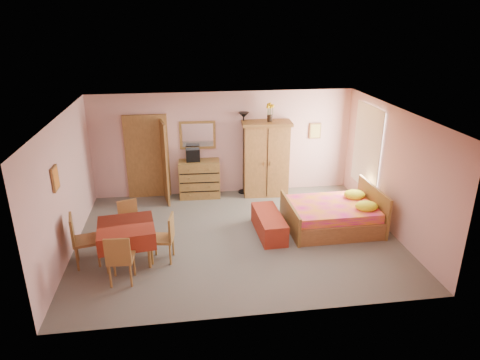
{
  "coord_description": "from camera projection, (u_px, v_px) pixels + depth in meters",
  "views": [
    {
      "loc": [
        -1.05,
        -7.79,
        4.29
      ],
      "look_at": [
        0.1,
        0.3,
        1.15
      ],
      "focal_mm": 32.0,
      "sensor_mm": 36.0,
      "label": 1
    }
  ],
  "objects": [
    {
      "name": "wall_right",
      "position": [
        393.0,
        171.0,
        8.84
      ],
      "size": [
        0.1,
        5.0,
        2.6
      ],
      "primitive_type": "cube",
      "color": "#D39E99",
      "rests_on": "floor"
    },
    {
      "name": "dining_table",
      "position": [
        127.0,
        243.0,
        7.92
      ],
      "size": [
        1.13,
        1.13,
        0.74
      ],
      "primitive_type": "cube",
      "rotation": [
        0.0,
        0.0,
        0.13
      ],
      "color": "maroon",
      "rests_on": "floor"
    },
    {
      "name": "chest_of_drawers",
      "position": [
        200.0,
        179.0,
        10.72
      ],
      "size": [
        1.03,
        0.54,
        0.95
      ],
      "primitive_type": "cube",
      "rotation": [
        0.0,
        0.0,
        -0.04
      ],
      "color": "olive",
      "rests_on": "floor"
    },
    {
      "name": "picture_left",
      "position": [
        55.0,
        178.0,
        7.29
      ],
      "size": [
        0.04,
        0.32,
        0.42
      ],
      "primitive_type": "cube",
      "color": "orange",
      "rests_on": "wall_left"
    },
    {
      "name": "wall_mirror",
      "position": [
        198.0,
        135.0,
        10.53
      ],
      "size": [
        0.89,
        0.08,
        0.7
      ],
      "primitive_type": "cube",
      "rotation": [
        0.0,
        0.0,
        -0.04
      ],
      "color": "white",
      "rests_on": "wall_back"
    },
    {
      "name": "wall_front",
      "position": [
        261.0,
        240.0,
        6.1
      ],
      "size": [
        6.5,
        0.1,
        2.6
      ],
      "primitive_type": "cube",
      "color": "#D39E99",
      "rests_on": "floor"
    },
    {
      "name": "picture_back",
      "position": [
        315.0,
        131.0,
        10.92
      ],
      "size": [
        0.3,
        0.04,
        0.4
      ],
      "primitive_type": "cube",
      "color": "#D8BF59",
      "rests_on": "wall_back"
    },
    {
      "name": "stereo",
      "position": [
        193.0,
        155.0,
        10.48
      ],
      "size": [
        0.34,
        0.25,
        0.31
      ],
      "primitive_type": "cube",
      "rotation": [
        0.0,
        0.0,
        0.02
      ],
      "color": "black",
      "rests_on": "chest_of_drawers"
    },
    {
      "name": "bed",
      "position": [
        332.0,
        209.0,
        9.13
      ],
      "size": [
        1.95,
        1.54,
        0.89
      ],
      "primitive_type": "cube",
      "rotation": [
        0.0,
        0.0,
        0.01
      ],
      "color": "#E31691",
      "rests_on": "floor"
    },
    {
      "name": "wall_back",
      "position": [
        224.0,
        144.0,
        10.72
      ],
      "size": [
        6.5,
        0.1,
        2.6
      ],
      "primitive_type": "cube",
      "color": "#D39E99",
      "rests_on": "floor"
    },
    {
      "name": "bench",
      "position": [
        269.0,
        224.0,
        8.96
      ],
      "size": [
        0.54,
        1.35,
        0.44
      ],
      "primitive_type": "cube",
      "rotation": [
        0.0,
        0.0,
        0.04
      ],
      "color": "maroon",
      "rests_on": "floor"
    },
    {
      "name": "window",
      "position": [
        367.0,
        147.0,
        9.89
      ],
      "size": [
        0.08,
        1.4,
        1.95
      ],
      "primitive_type": "cube",
      "color": "white",
      "rests_on": "wall_right"
    },
    {
      "name": "floor",
      "position": [
        237.0,
        237.0,
        8.88
      ],
      "size": [
        6.5,
        6.5,
        0.0
      ],
      "primitive_type": "plane",
      "color": "slate",
      "rests_on": "ground"
    },
    {
      "name": "wall_left",
      "position": [
        65.0,
        187.0,
        7.99
      ],
      "size": [
        0.1,
        5.0,
        2.6
      ],
      "primitive_type": "cube",
      "color": "#D39E99",
      "rests_on": "floor"
    },
    {
      "name": "chair_west",
      "position": [
        86.0,
        240.0,
        7.75
      ],
      "size": [
        0.54,
        0.54,
        1.0
      ],
      "primitive_type": "cube",
      "rotation": [
        0.0,
        0.0,
        -1.35
      ],
      "color": "brown",
      "rests_on": "floor"
    },
    {
      "name": "doorway",
      "position": [
        148.0,
        158.0,
        10.55
      ],
      "size": [
        1.06,
        0.12,
        2.15
      ],
      "primitive_type": "cube",
      "color": "#9E6B35",
      "rests_on": "floor"
    },
    {
      "name": "chair_north",
      "position": [
        131.0,
        223.0,
        8.53
      ],
      "size": [
        0.5,
        0.5,
        0.86
      ],
      "primitive_type": "cube",
      "rotation": [
        0.0,
        0.0,
        3.47
      ],
      "color": "#A26E37",
      "rests_on": "floor"
    },
    {
      "name": "chair_east",
      "position": [
        162.0,
        238.0,
        7.9
      ],
      "size": [
        0.47,
        0.47,
        0.91
      ],
      "primitive_type": "cube",
      "rotation": [
        0.0,
        0.0,
        1.42
      ],
      "color": "#AC7B3A",
      "rests_on": "floor"
    },
    {
      "name": "sunflower_vase",
      "position": [
        270.0,
        112.0,
        10.29
      ],
      "size": [
        0.19,
        0.19,
        0.46
      ],
      "primitive_type": "cube",
      "rotation": [
        0.0,
        0.0,
        -0.03
      ],
      "color": "yellow",
      "rests_on": "wardrobe"
    },
    {
      "name": "chair_south",
      "position": [
        121.0,
        258.0,
        7.24
      ],
      "size": [
        0.45,
        0.45,
        0.93
      ],
      "primitive_type": "cube",
      "rotation": [
        0.0,
        0.0,
        -0.07
      ],
      "color": "#9E6B35",
      "rests_on": "floor"
    },
    {
      "name": "floor_lamp",
      "position": [
        244.0,
        154.0,
        10.76
      ],
      "size": [
        0.33,
        0.33,
        2.1
      ],
      "primitive_type": "cube",
      "rotation": [
        0.0,
        0.0,
        -0.26
      ],
      "color": "black",
      "rests_on": "floor"
    },
    {
      "name": "wardrobe",
      "position": [
        266.0,
        159.0,
        10.69
      ],
      "size": [
        1.25,
        0.7,
        1.9
      ],
      "primitive_type": "cube",
      "rotation": [
        0.0,
        0.0,
        -0.06
      ],
      "color": "#AD763A",
      "rests_on": "floor"
    },
    {
      "name": "ceiling",
      "position": [
        237.0,
        113.0,
        7.95
      ],
      "size": [
        6.5,
        6.5,
        0.0
      ],
      "primitive_type": "plane",
      "rotation": [
        3.14,
        0.0,
        0.0
      ],
      "color": "brown",
      "rests_on": "wall_back"
    }
  ]
}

